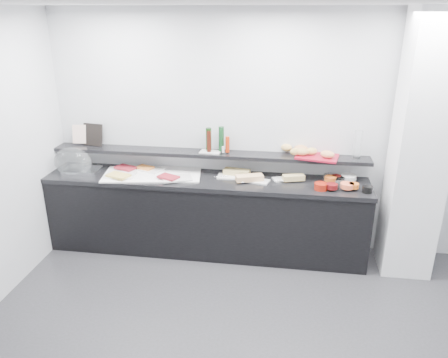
# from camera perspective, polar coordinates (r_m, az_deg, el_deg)

# --- Properties ---
(back_wall) EXTENTS (5.00, 0.02, 2.70)m
(back_wall) POSITION_cam_1_polar(r_m,az_deg,el_deg) (4.94, 6.15, 5.81)
(back_wall) COLOR silver
(back_wall) RESTS_ON ground
(ceiling) EXTENTS (5.00, 5.00, 0.00)m
(ceiling) POSITION_cam_1_polar(r_m,az_deg,el_deg) (2.76, 5.19, 22.09)
(ceiling) COLOR white
(ceiling) RESTS_ON back_wall
(column) EXTENTS (0.50, 0.50, 2.70)m
(column) POSITION_cam_1_polar(r_m,az_deg,el_deg) (4.79, 24.20, 3.52)
(column) COLOR white
(column) RESTS_ON ground
(buffet_cabinet) EXTENTS (3.60, 0.60, 0.85)m
(buffet_cabinet) POSITION_cam_1_polar(r_m,az_deg,el_deg) (5.06, -2.39, -4.90)
(buffet_cabinet) COLOR black
(buffet_cabinet) RESTS_ON ground
(counter_top) EXTENTS (3.62, 0.62, 0.05)m
(counter_top) POSITION_cam_1_polar(r_m,az_deg,el_deg) (4.88, -2.47, -0.16)
(counter_top) COLOR black
(counter_top) RESTS_ON buffet_cabinet
(wall_shelf) EXTENTS (3.60, 0.25, 0.04)m
(wall_shelf) POSITION_cam_1_polar(r_m,az_deg,el_deg) (4.96, -2.14, 3.32)
(wall_shelf) COLOR black
(wall_shelf) RESTS_ON back_wall
(cloche_base) EXTENTS (0.41, 0.28, 0.04)m
(cloche_base) POSITION_cam_1_polar(r_m,az_deg,el_deg) (5.30, -18.00, 1.07)
(cloche_base) COLOR silver
(cloche_base) RESTS_ON counter_top
(cloche_dome) EXTENTS (0.49, 0.36, 0.34)m
(cloche_dome) POSITION_cam_1_polar(r_m,az_deg,el_deg) (5.29, -19.15, 2.11)
(cloche_dome) COLOR white
(cloche_dome) RESTS_ON cloche_base
(linen_runner) EXTENTS (1.15, 0.68, 0.01)m
(linen_runner) POSITION_cam_1_polar(r_m,az_deg,el_deg) (5.03, -9.33, 0.61)
(linen_runner) COLOR white
(linen_runner) RESTS_ON counter_top
(platter_meat_a) EXTENTS (0.33, 0.25, 0.01)m
(platter_meat_a) POSITION_cam_1_polar(r_m,az_deg,el_deg) (5.24, -12.38, 1.45)
(platter_meat_a) COLOR silver
(platter_meat_a) RESTS_ON linen_runner
(food_meat_a) EXTENTS (0.27, 0.23, 0.02)m
(food_meat_a) POSITION_cam_1_polar(r_m,az_deg,el_deg) (5.20, -12.74, 1.45)
(food_meat_a) COLOR maroon
(food_meat_a) RESTS_ON platter_meat_a
(platter_salmon) EXTENTS (0.37, 0.31, 0.01)m
(platter_salmon) POSITION_cam_1_polar(r_m,az_deg,el_deg) (5.16, -9.74, 1.30)
(platter_salmon) COLOR white
(platter_salmon) RESTS_ON linen_runner
(food_salmon) EXTENTS (0.22, 0.18, 0.02)m
(food_salmon) POSITION_cam_1_polar(r_m,az_deg,el_deg) (5.16, -10.26, 1.49)
(food_salmon) COLOR orange
(food_salmon) RESTS_ON platter_salmon
(platter_cheese) EXTENTS (0.34, 0.23, 0.01)m
(platter_cheese) POSITION_cam_1_polar(r_m,az_deg,el_deg) (5.03, -13.39, 0.51)
(platter_cheese) COLOR white
(platter_cheese) RESTS_ON linen_runner
(food_cheese) EXTENTS (0.29, 0.23, 0.02)m
(food_cheese) POSITION_cam_1_polar(r_m,az_deg,el_deg) (4.97, -13.63, 0.46)
(food_cheese) COLOR #D3B452
(food_cheese) RESTS_ON platter_cheese
(platter_meat_b) EXTENTS (0.37, 0.31, 0.01)m
(platter_meat_b) POSITION_cam_1_polar(r_m,az_deg,el_deg) (4.83, -6.14, 0.09)
(platter_meat_b) COLOR silver
(platter_meat_b) RESTS_ON linen_runner
(food_meat_b) EXTENTS (0.26, 0.22, 0.02)m
(food_meat_b) POSITION_cam_1_polar(r_m,az_deg,el_deg) (4.83, -7.28, 0.27)
(food_meat_b) COLOR maroon
(food_meat_b) RESTS_ON platter_meat_b
(sandwich_plate_left) EXTENTS (0.40, 0.17, 0.01)m
(sandwich_plate_left) POSITION_cam_1_polar(r_m,az_deg,el_deg) (4.89, 1.47, 0.31)
(sandwich_plate_left) COLOR white
(sandwich_plate_left) RESTS_ON counter_top
(sandwich_food_left) EXTENTS (0.31, 0.16, 0.06)m
(sandwich_food_left) POSITION_cam_1_polar(r_m,az_deg,el_deg) (4.93, 1.68, 0.93)
(sandwich_food_left) COLOR tan
(sandwich_food_left) RESTS_ON sandwich_plate_left
(tongs_left) EXTENTS (0.15, 0.08, 0.01)m
(tongs_left) POSITION_cam_1_polar(r_m,az_deg,el_deg) (4.86, -0.35, 0.33)
(tongs_left) COLOR #B1B4B8
(tongs_left) RESTS_ON sandwich_plate_left
(sandwich_plate_mid) EXTENTS (0.38, 0.23, 0.01)m
(sandwich_plate_mid) POSITION_cam_1_polar(r_m,az_deg,el_deg) (4.80, 3.79, -0.17)
(sandwich_plate_mid) COLOR silver
(sandwich_plate_mid) RESTS_ON counter_top
(sandwich_food_mid) EXTENTS (0.32, 0.21, 0.06)m
(sandwich_food_mid) POSITION_cam_1_polar(r_m,az_deg,el_deg) (4.76, 3.34, 0.15)
(sandwich_food_mid) COLOR tan
(sandwich_food_mid) RESTS_ON sandwich_plate_mid
(tongs_mid) EXTENTS (0.15, 0.07, 0.01)m
(tongs_mid) POSITION_cam_1_polar(r_m,az_deg,el_deg) (4.72, 3.17, -0.38)
(tongs_mid) COLOR silver
(tongs_mid) RESTS_ON sandwich_plate_mid
(sandwich_plate_right) EXTENTS (0.36, 0.25, 0.01)m
(sandwich_plate_right) POSITION_cam_1_polar(r_m,az_deg,el_deg) (4.88, 8.31, 0.05)
(sandwich_plate_right) COLOR silver
(sandwich_plate_right) RESTS_ON counter_top
(sandwich_food_right) EXTENTS (0.25, 0.15, 0.06)m
(sandwich_food_right) POSITION_cam_1_polar(r_m,az_deg,el_deg) (4.82, 9.07, 0.18)
(sandwich_food_right) COLOR tan
(sandwich_food_right) RESTS_ON sandwich_plate_right
(tongs_right) EXTENTS (0.16, 0.01, 0.01)m
(tongs_right) POSITION_cam_1_polar(r_m,az_deg,el_deg) (4.78, 7.44, -0.24)
(tongs_right) COLOR #ABADB2
(tongs_right) RESTS_ON sandwich_plate_right
(bowl_glass_fruit) EXTENTS (0.19, 0.19, 0.07)m
(bowl_glass_fruit) POSITION_cam_1_polar(r_m,az_deg,el_deg) (4.91, 13.84, 0.08)
(bowl_glass_fruit) COLOR silver
(bowl_glass_fruit) RESTS_ON counter_top
(fill_glass_fruit) EXTENTS (0.15, 0.15, 0.05)m
(fill_glass_fruit) POSITION_cam_1_polar(r_m,az_deg,el_deg) (4.86, 13.74, 0.03)
(fill_glass_fruit) COLOR #C7561B
(fill_glass_fruit) RESTS_ON bowl_glass_fruit
(bowl_black_jam) EXTENTS (0.15, 0.15, 0.07)m
(bowl_black_jam) POSITION_cam_1_polar(r_m,az_deg,el_deg) (4.89, 14.75, -0.07)
(bowl_black_jam) COLOR black
(bowl_black_jam) RESTS_ON counter_top
(fill_black_jam) EXTENTS (0.11, 0.11, 0.05)m
(fill_black_jam) POSITION_cam_1_polar(r_m,az_deg,el_deg) (4.91, 14.49, 0.19)
(fill_black_jam) COLOR #5A0F0C
(fill_black_jam) RESTS_ON bowl_black_jam
(bowl_glass_cream) EXTENTS (0.22, 0.22, 0.07)m
(bowl_glass_cream) POSITION_cam_1_polar(r_m,az_deg,el_deg) (4.91, 15.72, -0.07)
(bowl_glass_cream) COLOR white
(bowl_glass_cream) RESTS_ON counter_top
(fill_glass_cream) EXTENTS (0.22, 0.22, 0.05)m
(fill_glass_cream) POSITION_cam_1_polar(r_m,az_deg,el_deg) (4.95, 15.96, 0.21)
(fill_glass_cream) COLOR white
(fill_glass_cream) RESTS_ON bowl_glass_cream
(bowl_red_jam) EXTENTS (0.18, 0.18, 0.07)m
(bowl_red_jam) POSITION_cam_1_polar(r_m,az_deg,el_deg) (4.66, 12.54, -0.95)
(bowl_red_jam) COLOR maroon
(bowl_red_jam) RESTS_ON counter_top
(fill_red_jam) EXTENTS (0.15, 0.15, 0.05)m
(fill_red_jam) POSITION_cam_1_polar(r_m,az_deg,el_deg) (4.66, 13.92, -0.92)
(fill_red_jam) COLOR #560C0E
(fill_red_jam) RESTS_ON bowl_red_jam
(bowl_glass_salmon) EXTENTS (0.15, 0.15, 0.07)m
(bowl_glass_salmon) POSITION_cam_1_polar(r_m,az_deg,el_deg) (4.74, 15.09, -0.81)
(bowl_glass_salmon) COLOR white
(bowl_glass_salmon) RESTS_ON counter_top
(fill_glass_salmon) EXTENTS (0.16, 0.16, 0.05)m
(fill_glass_salmon) POSITION_cam_1_polar(r_m,az_deg,el_deg) (4.71, 15.79, -0.83)
(fill_glass_salmon) COLOR #FF683E
(fill_glass_salmon) RESTS_ON bowl_glass_salmon
(bowl_black_fruit) EXTENTS (0.11, 0.11, 0.07)m
(bowl_black_fruit) POSITION_cam_1_polar(r_m,az_deg,el_deg) (4.71, 18.22, -1.29)
(bowl_black_fruit) COLOR black
(bowl_black_fruit) RESTS_ON counter_top
(fill_black_fruit) EXTENTS (0.11, 0.11, 0.05)m
(fill_black_fruit) POSITION_cam_1_polar(r_m,az_deg,el_deg) (4.73, 16.59, -0.84)
(fill_black_fruit) COLOR #D15C1C
(fill_black_fruit) RESTS_ON bowl_black_fruit
(framed_print) EXTENTS (0.25, 0.11, 0.26)m
(framed_print) POSITION_cam_1_polar(r_m,az_deg,el_deg) (5.39, -16.76, 5.57)
(framed_print) COLOR black
(framed_print) RESTS_ON wall_shelf
(print_art) EXTENTS (0.19, 0.07, 0.22)m
(print_art) POSITION_cam_1_polar(r_m,az_deg,el_deg) (5.46, -18.27, 5.59)
(print_art) COLOR beige
(print_art) RESTS_ON framed_print
(condiment_tray) EXTENTS (0.24, 0.16, 0.01)m
(condiment_tray) POSITION_cam_1_polar(r_m,az_deg,el_deg) (4.94, -1.80, 3.56)
(condiment_tray) COLOR silver
(condiment_tray) RESTS_ON wall_shelf
(bottle_green_a) EXTENTS (0.08, 0.08, 0.26)m
(bottle_green_a) POSITION_cam_1_polar(r_m,az_deg,el_deg) (4.94, -2.02, 5.21)
(bottle_green_a) COLOR #0F340E
(bottle_green_a) RESTS_ON condiment_tray
(bottle_brown) EXTENTS (0.05, 0.05, 0.24)m
(bottle_brown) POSITION_cam_1_polar(r_m,az_deg,el_deg) (4.89, -1.98, 4.92)
(bottle_brown) COLOR #37120A
(bottle_brown) RESTS_ON condiment_tray
(bottle_green_b) EXTENTS (0.07, 0.07, 0.28)m
(bottle_green_b) POSITION_cam_1_polar(r_m,az_deg,el_deg) (4.91, -0.35, 5.26)
(bottle_green_b) COLOR #103B1A
(bottle_green_b) RESTS_ON condiment_tray
(bottle_hot) EXTENTS (0.06, 0.06, 0.18)m
(bottle_hot) POSITION_cam_1_polar(r_m,az_deg,el_deg) (4.88, 0.46, 4.54)
(bottle_hot) COLOR #AB2B0C
(bottle_hot) RESTS_ON condiment_tray
(shaker_salt) EXTENTS (0.03, 0.03, 0.07)m
(shaker_salt) POSITION_cam_1_polar(r_m,az_deg,el_deg) (4.88, -0.11, 3.87)
(shaker_salt) COLOR silver
(shaker_salt) RESTS_ON condiment_tray
(shaker_pepper) EXTENTS (0.04, 0.04, 0.07)m
(shaker_pepper) POSITION_cam_1_polar(r_m,az_deg,el_deg) (4.93, 0.46, 4.05)
(shaker_pepper) COLOR silver
(shaker_pepper) RESTS_ON condiment_tray
(bread_tray) EXTENTS (0.50, 0.39, 0.02)m
(bread_tray) POSITION_cam_1_polar(r_m,az_deg,el_deg) (4.87, 12.06, 2.88)
(bread_tray) COLOR maroon
(bread_tray) RESTS_ON wall_shelf
(bread_roll_nw) EXTENTS (0.15, 0.12, 0.08)m
(bread_roll_nw) POSITION_cam_1_polar(r_m,az_deg,el_deg) (4.95, 8.18, 4.08)
(bread_roll_nw) COLOR tan
(bread_roll_nw) RESTS_ON bread_tray
(bread_roll_n) EXTENTS (0.18, 0.15, 0.08)m
(bread_roll_n) POSITION_cam_1_polar(r_m,az_deg,el_deg) (4.94, 10.05, 3.93)
(bread_roll_n) COLOR #C37F4A
(bread_roll_n) RESTS_ON bread_tray
(bread_roll_sw) EXTENTS (0.13, 0.10, 0.08)m
(bread_roll_sw) POSITION_cam_1_polar(r_m,az_deg,el_deg) (4.82, 9.32, 3.54)
(bread_roll_sw) COLOR #AF8A42
(bread_roll_sw) RESTS_ON bread_tray
(bread_roll_s) EXTENTS (0.16, 0.11, 0.08)m
(bread_roll_s) POSITION_cam_1_polar(r_m,az_deg,el_deg) (4.83, 10.12, 3.51)
(bread_roll_s) COLOR #BA8B47
(bread_roll_s) RESTS_ON bread_tray
(bread_roll_se) EXTENTS (0.18, 0.15, 0.08)m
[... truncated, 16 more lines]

